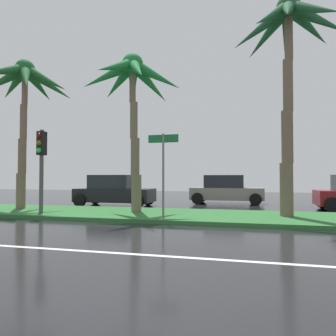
# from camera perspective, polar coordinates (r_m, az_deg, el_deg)

# --- Properties ---
(ground_plane) EXTENTS (90.00, 42.00, 0.10)m
(ground_plane) POSITION_cam_1_polar(r_m,az_deg,el_deg) (13.31, 7.89, -8.81)
(ground_plane) COLOR black
(near_lane_divider_stripe) EXTENTS (81.00, 0.14, 0.01)m
(near_lane_divider_stripe) POSITION_cam_1_polar(r_m,az_deg,el_deg) (6.49, 0.95, -16.00)
(near_lane_divider_stripe) COLOR white
(near_lane_divider_stripe) RESTS_ON ground_plane
(median_strip) EXTENTS (85.50, 4.00, 0.15)m
(median_strip) POSITION_cam_1_polar(r_m,az_deg,el_deg) (12.31, 7.38, -8.81)
(median_strip) COLOR #2D6B33
(median_strip) RESTS_ON ground_plane
(palm_tree_mid_left) EXTENTS (4.55, 4.77, 7.05)m
(palm_tree_mid_left) POSITION_cam_1_polar(r_m,az_deg,el_deg) (16.62, -24.80, 13.33)
(palm_tree_mid_left) COLOR brown
(palm_tree_mid_left) RESTS_ON median_strip
(palm_tree_centre_left) EXTENTS (4.37, 4.38, 6.74)m
(palm_tree_centre_left) POSITION_cam_1_polar(r_m,az_deg,el_deg) (13.80, -6.64, 15.10)
(palm_tree_centre_left) COLOR #6D624B
(palm_tree_centre_left) RESTS_ON median_strip
(palm_tree_centre) EXTENTS (4.60, 4.71, 8.47)m
(palm_tree_centre) POSITION_cam_1_polar(r_m,az_deg,el_deg) (13.72, 21.32, 21.50)
(palm_tree_centre) COLOR brown
(palm_tree_centre) RESTS_ON median_strip
(traffic_signal_median_left) EXTENTS (0.28, 0.43, 3.38)m
(traffic_signal_median_left) POSITION_cam_1_polar(r_m,az_deg,el_deg) (13.56, -22.29, 2.13)
(traffic_signal_median_left) COLOR #4C4C47
(traffic_signal_median_left) RESTS_ON median_strip
(street_name_sign) EXTENTS (1.10, 0.08, 3.00)m
(street_name_sign) POSITION_cam_1_polar(r_m,az_deg,el_deg) (10.95, -0.88, 0.79)
(street_name_sign) COLOR slate
(street_name_sign) RESTS_ON median_strip
(car_in_traffic_leading) EXTENTS (4.30, 2.02, 1.72)m
(car_in_traffic_leading) POSITION_cam_1_polar(r_m,az_deg,el_deg) (17.51, -9.90, -4.20)
(car_in_traffic_leading) COLOR black
(car_in_traffic_leading) RESTS_ON ground_plane
(car_in_traffic_second) EXTENTS (4.30, 2.02, 1.72)m
(car_in_traffic_second) POSITION_cam_1_polar(r_m,az_deg,el_deg) (19.11, 10.61, -3.98)
(car_in_traffic_second) COLOR gray
(car_in_traffic_second) RESTS_ON ground_plane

